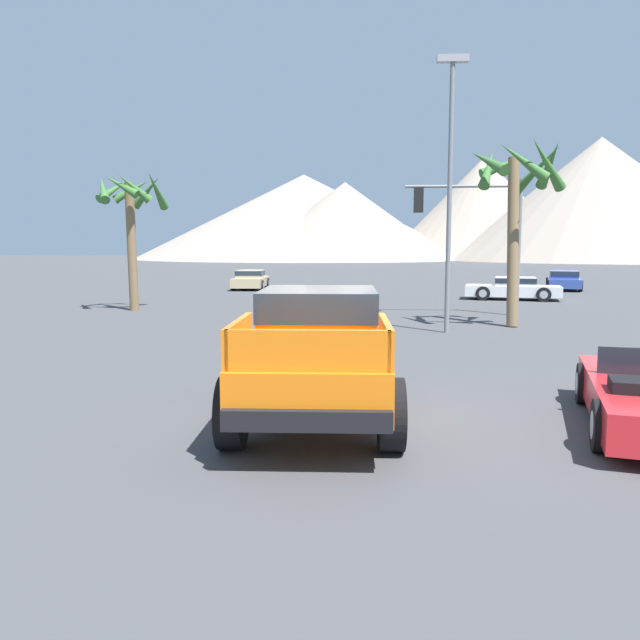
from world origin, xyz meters
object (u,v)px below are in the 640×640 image
at_px(traffic_light_main, 472,220).
at_px(palm_tree_tall, 518,188).
at_px(orange_pickup_truck, 317,344).
at_px(parked_car_white, 513,288).
at_px(parked_car_tan, 251,279).
at_px(palm_tree_short, 131,206).
at_px(parked_car_blue, 564,280).
at_px(street_lamp_post, 450,170).

bearing_deg(traffic_light_main, palm_tree_tall, 103.68).
relative_size(orange_pickup_truck, parked_car_white, 1.07).
bearing_deg(parked_car_tan, palm_tree_short, -102.39).
height_order(parked_car_blue, palm_tree_tall, palm_tree_tall).
bearing_deg(orange_pickup_truck, palm_tree_short, 117.90).
distance_m(parked_car_white, palm_tree_tall, 11.29).
height_order(orange_pickup_truck, street_lamp_post, street_lamp_post).
bearing_deg(parked_car_white, parked_car_blue, -20.11).
height_order(parked_car_tan, street_lamp_post, street_lamp_post).
distance_m(parked_car_blue, traffic_light_main, 16.72).
bearing_deg(street_lamp_post, palm_tree_tall, 33.06).
bearing_deg(parked_car_blue, parked_car_tan, 16.99).
distance_m(traffic_light_main, palm_tree_short, 13.26).
bearing_deg(palm_tree_tall, street_lamp_post, -146.94).
distance_m(orange_pickup_truck, parked_car_white, 22.62).
bearing_deg(traffic_light_main, parked_car_tan, -52.47).
distance_m(orange_pickup_truck, parked_car_tan, 28.43).
bearing_deg(parked_car_white, palm_tree_tall, 179.02).
bearing_deg(palm_tree_tall, traffic_light_main, 103.68).
bearing_deg(parked_car_blue, street_lamp_post, 78.58).
bearing_deg(orange_pickup_truck, palm_tree_tall, 61.21).
bearing_deg(street_lamp_post, orange_pickup_truck, -109.82).
relative_size(parked_car_white, traffic_light_main, 0.94).
relative_size(street_lamp_post, palm_tree_tall, 1.37).
xyz_separation_m(orange_pickup_truck, street_lamp_post, (3.33, 9.24, 3.71)).
bearing_deg(parked_car_tan, parked_car_white, -26.74).
height_order(parked_car_blue, traffic_light_main, traffic_light_main).
height_order(parked_car_white, parked_car_blue, parked_car_blue).
xyz_separation_m(traffic_light_main, palm_tree_short, (-13.20, 1.04, 0.59)).
xyz_separation_m(orange_pickup_truck, parked_car_tan, (-5.72, 27.84, -0.49)).
distance_m(traffic_light_main, palm_tree_tall, 3.49).
xyz_separation_m(street_lamp_post, palm_tree_tall, (2.34, 1.53, -0.37)).
height_order(parked_car_blue, palm_tree_short, palm_tree_short).
bearing_deg(traffic_light_main, palm_tree_short, -4.50).
relative_size(traffic_light_main, palm_tree_short, 0.91).
distance_m(street_lamp_post, palm_tree_tall, 2.82).
distance_m(parked_car_tan, palm_tree_short, 13.49).
bearing_deg(street_lamp_post, palm_tree_short, 153.35).
bearing_deg(parked_car_tan, parked_car_blue, 0.75).
xyz_separation_m(traffic_light_main, palm_tree_tall, (0.80, -3.29, 0.86)).
relative_size(parked_car_tan, street_lamp_post, 0.53).
relative_size(parked_car_blue, palm_tree_tall, 0.83).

